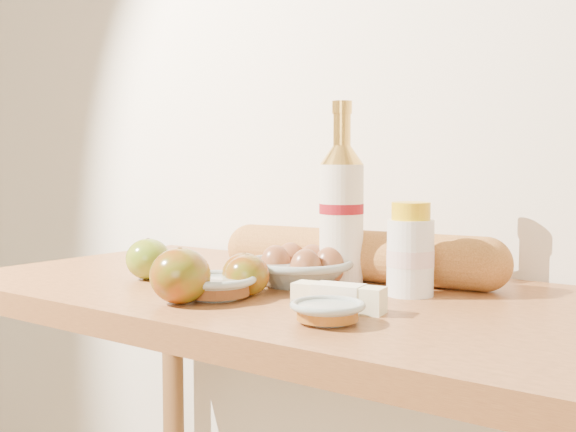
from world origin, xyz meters
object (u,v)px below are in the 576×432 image
object	(u,v)px
cream_bottle	(410,252)
egg_bowl	(300,269)
baguette	(358,255)
bourbon_bottle	(341,210)
table	(299,364)

from	to	relation	value
cream_bottle	egg_bowl	bearing A→B (deg)	-178.55
baguette	bourbon_bottle	bearing A→B (deg)	-107.37
cream_bottle	baguette	distance (m)	0.16
table	baguette	world-z (taller)	baguette
cream_bottle	baguette	size ratio (longest dim) A/B	0.27
table	cream_bottle	world-z (taller)	cream_bottle
bourbon_bottle	egg_bowl	distance (m)	0.12
egg_bowl	cream_bottle	bearing A→B (deg)	6.85
bourbon_bottle	egg_bowl	world-z (taller)	bourbon_bottle
table	bourbon_bottle	size ratio (longest dim) A/B	3.93
table	cream_bottle	bearing A→B (deg)	18.27
bourbon_bottle	cream_bottle	bearing A→B (deg)	-8.53
table	egg_bowl	xyz separation A→B (m)	(-0.02, 0.03, 0.15)
table	bourbon_bottle	world-z (taller)	bourbon_bottle
bourbon_bottle	cream_bottle	xyz separation A→B (m)	(0.14, -0.03, -0.06)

